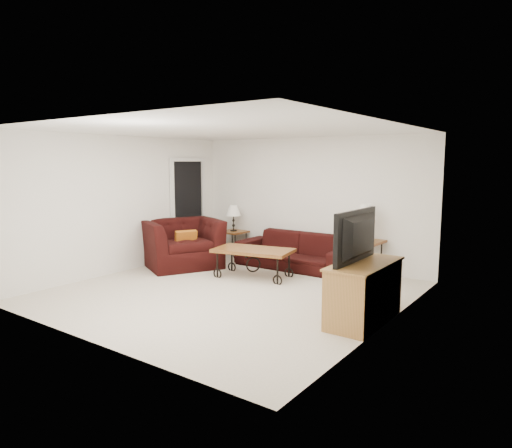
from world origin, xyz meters
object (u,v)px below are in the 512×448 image
(lamp_left, at_px, (233,218))
(backpack, at_px, (350,270))
(coffee_table, at_px, (253,263))
(sofa, at_px, (295,251))
(side_table_right, at_px, (364,258))
(armchair, at_px, (182,243))
(side_table_left, at_px, (234,244))
(tv_stand, at_px, (364,292))
(lamp_right, at_px, (366,222))
(television, at_px, (364,237))

(lamp_left, height_order, backpack, lamp_left)
(coffee_table, relative_size, backpack, 3.06)
(sofa, bearing_deg, side_table_right, 7.71)
(side_table_right, distance_m, armchair, 3.46)
(lamp_left, bearing_deg, side_table_right, 0.00)
(coffee_table, bearing_deg, side_table_left, 139.01)
(side_table_right, distance_m, coffee_table, 1.99)
(coffee_table, bearing_deg, tv_stand, -22.50)
(sofa, distance_m, side_table_left, 1.65)
(sofa, bearing_deg, lamp_left, 173.75)
(side_table_right, height_order, lamp_right, lamp_right)
(tv_stand, relative_size, television, 1.12)
(sofa, relative_size, side_table_right, 3.55)
(sofa, relative_size, television, 1.99)
(lamp_left, height_order, lamp_right, lamp_right)
(side_table_left, relative_size, lamp_left, 1.00)
(coffee_table, height_order, backpack, coffee_table)
(lamp_left, distance_m, television, 4.49)
(lamp_right, bearing_deg, backpack, -90.04)
(sofa, height_order, tv_stand, tv_stand)
(lamp_left, bearing_deg, armchair, -98.79)
(sofa, xyz_separation_m, television, (2.23, -2.08, 0.76))
(side_table_right, xyz_separation_m, tv_stand, (0.92, -2.26, 0.06))
(side_table_left, height_order, armchair, armchair)
(lamp_right, xyz_separation_m, tv_stand, (0.92, -2.26, -0.58))
(side_table_left, distance_m, coffee_table, 1.87)
(side_table_left, relative_size, backpack, 1.25)
(sofa, relative_size, lamp_left, 4.14)
(armchair, height_order, television, television)
(tv_stand, bearing_deg, side_table_left, 149.92)
(backpack, bearing_deg, lamp_left, 167.44)
(lamp_left, height_order, coffee_table, lamp_left)
(lamp_left, relative_size, tv_stand, 0.43)
(side_table_right, height_order, armchair, armchair)
(lamp_left, bearing_deg, backpack, -11.46)
(coffee_table, relative_size, armchair, 0.97)
(sofa, distance_m, backpack, 1.40)
(tv_stand, bearing_deg, side_table_right, 112.26)
(coffee_table, relative_size, tv_stand, 1.06)
(sofa, bearing_deg, armchair, -147.77)
(lamp_right, relative_size, coffee_table, 0.47)
(television, bearing_deg, lamp_right, -158.18)
(coffee_table, xyz_separation_m, television, (2.46, -1.03, 0.84))
(lamp_left, height_order, tv_stand, lamp_left)
(lamp_right, height_order, backpack, lamp_right)
(armchair, bearing_deg, lamp_left, 18.78)
(armchair, distance_m, backpack, 3.28)
(side_table_left, bearing_deg, backpack, -11.46)
(side_table_right, distance_m, backpack, 0.61)
(lamp_right, bearing_deg, tv_stand, -67.74)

